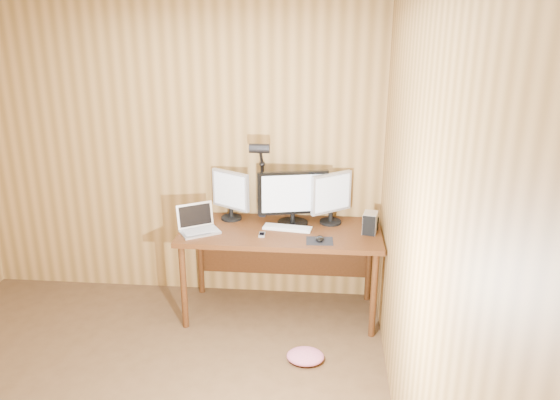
# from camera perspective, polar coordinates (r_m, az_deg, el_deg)

# --- Properties ---
(room_shell) EXTENTS (4.00, 4.00, 4.00)m
(room_shell) POSITION_cam_1_polar(r_m,az_deg,el_deg) (2.96, -21.23, -5.13)
(room_shell) COLOR #4F361E
(room_shell) RESTS_ON ground
(desk) EXTENTS (1.60, 0.70, 0.75)m
(desk) POSITION_cam_1_polar(r_m,az_deg,el_deg) (4.49, 0.14, -4.23)
(desk) COLOR #44220E
(desk) RESTS_ON floor
(monitor_center) EXTENTS (0.57, 0.25, 0.45)m
(monitor_center) POSITION_cam_1_polar(r_m,az_deg,el_deg) (4.41, 1.35, 0.30)
(monitor_center) COLOR black
(monitor_center) RESTS_ON desk
(monitor_left) EXTENTS (0.33, 0.21, 0.42)m
(monitor_left) POSITION_cam_1_polar(r_m,az_deg,el_deg) (4.55, -5.18, 0.65)
(monitor_left) COLOR black
(monitor_left) RESTS_ON desk
(monitor_right) EXTENTS (0.32, 0.25, 0.43)m
(monitor_right) POSITION_cam_1_polar(r_m,az_deg,el_deg) (4.46, 5.38, 0.34)
(monitor_right) COLOR black
(monitor_right) RESTS_ON desk
(laptop) EXTENTS (0.37, 0.35, 0.21)m
(laptop) POSITION_cam_1_polar(r_m,az_deg,el_deg) (4.39, -8.60, -2.56)
(laptop) COLOR silver
(laptop) RESTS_ON desk
(keyboard) EXTENTS (0.40, 0.17, 0.02)m
(keyboard) POSITION_cam_1_polar(r_m,az_deg,el_deg) (4.39, 0.77, -2.92)
(keyboard) COLOR white
(keyboard) RESTS_ON desk
(mousepad) EXTENTS (0.21, 0.17, 0.00)m
(mousepad) POSITION_cam_1_polar(r_m,az_deg,el_deg) (4.17, 4.16, -4.29)
(mousepad) COLOR black
(mousepad) RESTS_ON desk
(mouse) EXTENTS (0.09, 0.12, 0.04)m
(mouse) POSITION_cam_1_polar(r_m,az_deg,el_deg) (4.17, 4.17, -4.03)
(mouse) COLOR black
(mouse) RESTS_ON mousepad
(hard_drive) EXTENTS (0.13, 0.17, 0.17)m
(hard_drive) POSITION_cam_1_polar(r_m,az_deg,el_deg) (4.35, 9.39, -2.37)
(hard_drive) COLOR silver
(hard_drive) RESTS_ON desk
(phone) EXTENTS (0.05, 0.10, 0.01)m
(phone) POSITION_cam_1_polar(r_m,az_deg,el_deg) (4.27, -1.90, -3.62)
(phone) COLOR silver
(phone) RESTS_ON desk
(speaker) EXTENTS (0.05, 0.05, 0.11)m
(speaker) POSITION_cam_1_polar(r_m,az_deg,el_deg) (4.41, 9.98, -2.47)
(speaker) COLOR black
(speaker) RESTS_ON desk
(desk_lamp) EXTENTS (0.16, 0.23, 0.71)m
(desk_lamp) POSITION_cam_1_polar(r_m,az_deg,el_deg) (4.46, -2.01, 3.26)
(desk_lamp) COLOR black
(desk_lamp) RESTS_ON desk
(fabric_pile) EXTENTS (0.31, 0.27, 0.09)m
(fabric_pile) POSITION_cam_1_polar(r_m,az_deg,el_deg) (4.11, 2.66, -16.01)
(fabric_pile) COLOR #BF5C77
(fabric_pile) RESTS_ON floor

